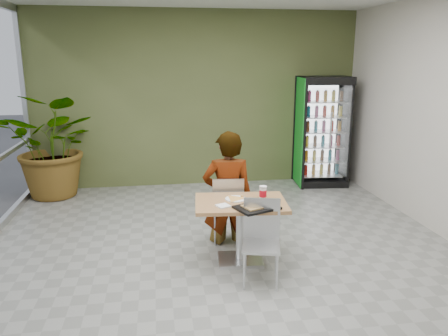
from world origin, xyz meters
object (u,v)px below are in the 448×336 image
(soda_cup, at_px, (263,193))
(beverage_fridge, at_px, (322,131))
(potted_plant, at_px, (55,146))
(seated_woman, at_px, (228,199))
(dining_table, at_px, (241,219))
(cafeteria_tray, at_px, (257,208))
(chair_near, at_px, (261,234))
(chair_far, at_px, (228,205))

(soda_cup, xyz_separation_m, beverage_fridge, (1.87, 2.97, 0.19))
(beverage_fridge, bearing_deg, potted_plant, -173.28)
(beverage_fridge, bearing_deg, seated_woman, -125.89)
(soda_cup, bearing_deg, dining_table, -169.06)
(beverage_fridge, xyz_separation_m, potted_plant, (-4.79, -0.04, -0.12))
(cafeteria_tray, bearing_deg, chair_near, -83.81)
(seated_woman, bearing_deg, cafeteria_tray, 106.49)
(dining_table, xyz_separation_m, potted_plant, (-2.64, 2.99, 0.36))
(chair_far, height_order, soda_cup, soda_cup)
(potted_plant, bearing_deg, chair_near, -50.88)
(cafeteria_tray, relative_size, potted_plant, 0.25)
(beverage_fridge, bearing_deg, chair_near, -113.82)
(dining_table, distance_m, soda_cup, 0.40)
(cafeteria_tray, xyz_separation_m, beverage_fridge, (2.02, 3.30, 0.25))
(cafeteria_tray, bearing_deg, potted_plant, 130.29)
(dining_table, height_order, seated_woman, seated_woman)
(soda_cup, xyz_separation_m, potted_plant, (-2.92, 2.94, 0.07))
(beverage_fridge, bearing_deg, dining_table, -119.08)
(cafeteria_tray, distance_m, beverage_fridge, 3.88)
(chair_near, relative_size, seated_woman, 0.50)
(chair_near, distance_m, cafeteria_tray, 0.29)
(dining_table, distance_m, potted_plant, 4.01)
(chair_near, height_order, soda_cup, soda_cup)
(cafeteria_tray, relative_size, beverage_fridge, 0.22)
(chair_near, relative_size, cafeteria_tray, 1.99)
(cafeteria_tray, xyz_separation_m, potted_plant, (-2.77, 3.26, 0.13))
(seated_woman, distance_m, cafeteria_tray, 0.91)
(dining_table, bearing_deg, seated_woman, 94.78)
(soda_cup, distance_m, potted_plant, 4.14)
(seated_woman, bearing_deg, beverage_fridge, -127.05)
(chair_far, bearing_deg, soda_cup, 128.50)
(seated_woman, bearing_deg, chair_far, 84.18)
(beverage_fridge, relative_size, potted_plant, 1.13)
(seated_woman, height_order, potted_plant, potted_plant)
(dining_table, relative_size, seated_woman, 0.62)
(seated_woman, xyz_separation_m, cafeteria_tray, (0.18, -0.87, 0.18))
(chair_near, relative_size, beverage_fridge, 0.44)
(chair_near, height_order, cafeteria_tray, chair_near)
(chair_near, xyz_separation_m, seated_woman, (-0.19, 1.03, 0.07))
(seated_woman, height_order, beverage_fridge, beverage_fridge)
(chair_far, relative_size, seated_woman, 0.50)
(soda_cup, bearing_deg, chair_far, 123.38)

